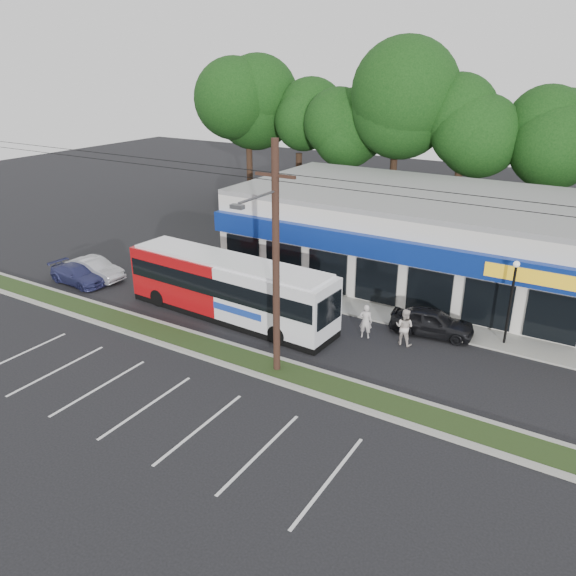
# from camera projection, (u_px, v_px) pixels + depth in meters

# --- Properties ---
(ground) EXTENTS (120.00, 120.00, 0.00)m
(ground) POSITION_uv_depth(u_px,v_px,m) (209.00, 363.00, 25.38)
(ground) COLOR black
(ground) RESTS_ON ground
(grass_strip) EXTENTS (40.00, 1.60, 0.12)m
(grass_strip) POSITION_uv_depth(u_px,v_px,m) (223.00, 352.00, 26.15)
(grass_strip) COLOR #283616
(grass_strip) RESTS_ON ground
(curb_south) EXTENTS (40.00, 0.25, 0.14)m
(curb_south) POSITION_uv_depth(u_px,v_px,m) (211.00, 360.00, 25.47)
(curb_south) COLOR #9E9E93
(curb_south) RESTS_ON ground
(curb_north) EXTENTS (40.00, 0.25, 0.14)m
(curb_north) POSITION_uv_depth(u_px,v_px,m) (234.00, 345.00, 26.81)
(curb_north) COLOR #9E9E93
(curb_north) RESTS_ON ground
(sidewalk) EXTENTS (32.00, 2.20, 0.10)m
(sidewalk) POSITION_uv_depth(u_px,v_px,m) (388.00, 315.00, 30.06)
(sidewalk) COLOR #9E9E93
(sidewalk) RESTS_ON ground
(strip_mall) EXTENTS (25.00, 12.55, 5.30)m
(strip_mall) POSITION_uv_depth(u_px,v_px,m) (442.00, 238.00, 34.32)
(strip_mall) COLOR silver
(strip_mall) RESTS_ON ground
(utility_pole) EXTENTS (50.00, 2.77, 10.00)m
(utility_pole) POSITION_uv_depth(u_px,v_px,m) (271.00, 254.00, 22.71)
(utility_pole) COLOR black
(utility_pole) RESTS_ON ground
(lamp_post) EXTENTS (0.30, 0.30, 4.25)m
(lamp_post) POSITION_uv_depth(u_px,v_px,m) (512.00, 293.00, 26.02)
(lamp_post) COLOR black
(lamp_post) RESTS_ON ground
(tree_line) EXTENTS (46.76, 6.76, 11.83)m
(tree_line) POSITION_uv_depth(u_px,v_px,m) (472.00, 124.00, 40.86)
(tree_line) COLOR black
(tree_line) RESTS_ON ground
(metrobus) EXTENTS (12.23, 3.14, 3.26)m
(metrobus) POSITION_uv_depth(u_px,v_px,m) (229.00, 286.00, 29.34)
(metrobus) COLOR #A60C10
(metrobus) RESTS_ON ground
(car_dark) EXTENTS (4.25, 2.19, 1.38)m
(car_dark) POSITION_uv_depth(u_px,v_px,m) (432.00, 322.00, 27.77)
(car_dark) COLOR black
(car_dark) RESTS_ON ground
(car_silver) EXTENTS (4.04, 1.43, 1.33)m
(car_silver) POSITION_uv_depth(u_px,v_px,m) (95.00, 269.00, 34.91)
(car_silver) COLOR #9E9FA5
(car_silver) RESTS_ON ground
(car_blue) EXTENTS (4.13, 1.87, 1.17)m
(car_blue) POSITION_uv_depth(u_px,v_px,m) (78.00, 275.00, 34.21)
(car_blue) COLOR navy
(car_blue) RESTS_ON ground
(pedestrian_a) EXTENTS (0.72, 0.55, 1.75)m
(pedestrian_a) POSITION_uv_depth(u_px,v_px,m) (366.00, 321.00, 27.39)
(pedestrian_a) COLOR beige
(pedestrian_a) RESTS_ON ground
(pedestrian_b) EXTENTS (0.92, 0.73, 1.83)m
(pedestrian_b) POSITION_uv_depth(u_px,v_px,m) (404.00, 327.00, 26.73)
(pedestrian_b) COLOR beige
(pedestrian_b) RESTS_ON ground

